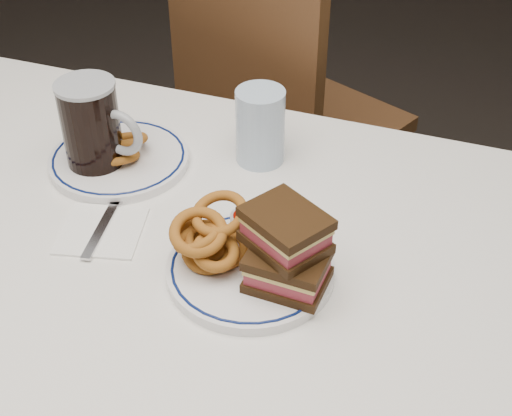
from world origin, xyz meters
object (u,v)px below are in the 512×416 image
(beer_mug, at_px, (93,127))
(reuben_sandwich, at_px, (287,250))
(main_plate, at_px, (251,269))
(far_plate, at_px, (119,159))
(chair_far, at_px, (278,114))

(beer_mug, bearing_deg, reuben_sandwich, -23.00)
(main_plate, bearing_deg, far_plate, 149.68)
(chair_far, distance_m, main_plate, 0.85)
(chair_far, xyz_separation_m, far_plate, (-0.09, -0.61, 0.23))
(reuben_sandwich, bearing_deg, far_plate, 152.38)
(beer_mug, bearing_deg, chair_far, 79.92)
(main_plate, distance_m, beer_mug, 0.37)
(reuben_sandwich, relative_size, beer_mug, 0.82)
(chair_far, distance_m, reuben_sandwich, 0.89)
(main_plate, height_order, reuben_sandwich, reuben_sandwich)
(main_plate, height_order, far_plate, same)
(chair_far, relative_size, main_plate, 4.09)
(main_plate, distance_m, far_plate, 0.36)
(chair_far, height_order, far_plate, chair_far)
(main_plate, xyz_separation_m, beer_mug, (-0.33, 0.15, 0.07))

